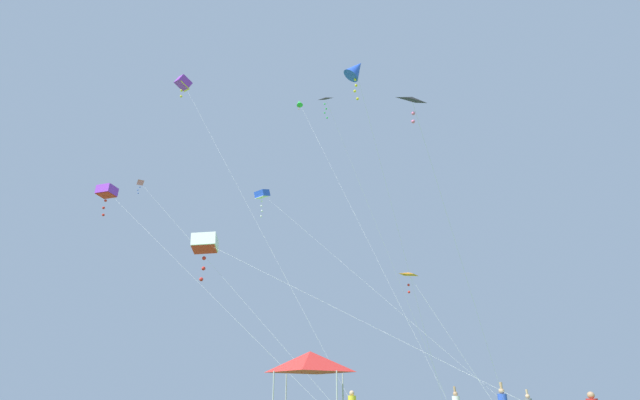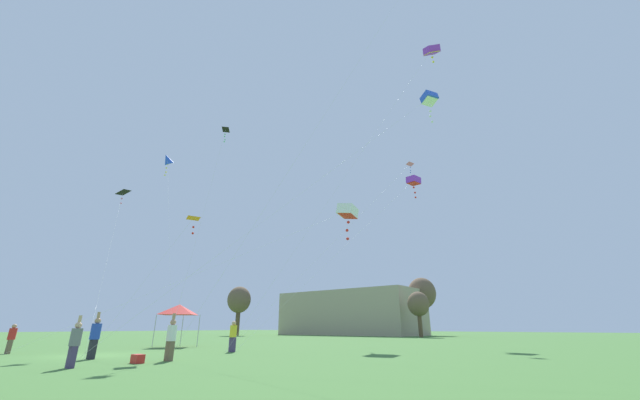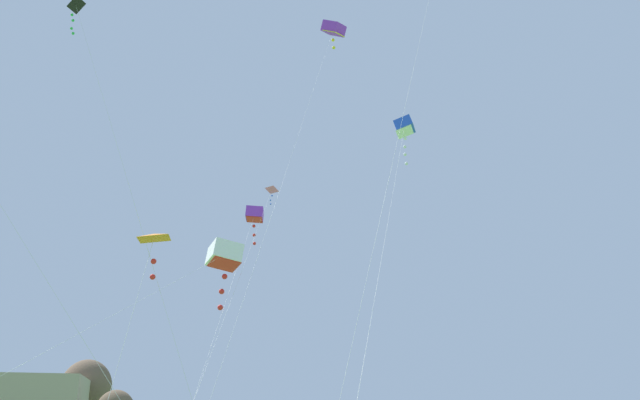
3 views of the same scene
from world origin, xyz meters
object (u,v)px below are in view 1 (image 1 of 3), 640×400
(kite_green_diamond_5, at_px, (300,104))
(kite_blue_box_6, at_px, (262,195))
(kite_blue_diamond_8, at_px, (356,70))
(kite_black_delta_3, at_px, (413,102))
(kite_purple_box_9, at_px, (107,192))
(festival_tent, at_px, (310,362))
(kite_black_delta_1, at_px, (328,105))
(kite_orange_delta_4, at_px, (409,275))
(kite_purple_box_2, at_px, (183,83))
(kite_pink_delta_0, at_px, (143,187))
(kite_white_box_7, at_px, (205,244))

(kite_green_diamond_5, xyz_separation_m, kite_blue_box_6, (-1.55, 2.83, -9.86))
(kite_blue_diamond_8, bearing_deg, kite_black_delta_3, -134.12)
(kite_purple_box_9, bearing_deg, kite_black_delta_3, -125.74)
(festival_tent, height_order, kite_black_delta_1, kite_black_delta_1)
(kite_orange_delta_4, bearing_deg, kite_green_diamond_5, 33.89)
(kite_purple_box_2, height_order, kite_purple_box_9, kite_purple_box_2)
(kite_purple_box_2, distance_m, kite_black_delta_3, 32.62)
(kite_black_delta_3, xyz_separation_m, kite_purple_box_9, (15.86, 22.04, 4.18))
(kite_orange_delta_4, relative_size, kite_purple_box_9, 0.41)
(kite_blue_box_6, bearing_deg, kite_black_delta_3, -152.29)
(kite_pink_delta_0, bearing_deg, kite_purple_box_9, 102.59)
(kite_orange_delta_4, relative_size, kite_white_box_7, 0.40)
(kite_blue_box_6, xyz_separation_m, kite_blue_diamond_8, (-19.86, -9.34, -2.62))
(kite_orange_delta_4, bearing_deg, kite_pink_delta_0, 73.55)
(kite_black_delta_1, bearing_deg, festival_tent, 175.97)
(kite_black_delta_3, bearing_deg, kite_purple_box_9, 54.26)
(kite_black_delta_3, xyz_separation_m, kite_blue_diamond_8, (2.15, 2.22, 3.23))
(kite_blue_diamond_8, bearing_deg, kite_pink_delta_0, 50.36)
(kite_green_diamond_5, height_order, kite_white_box_7, kite_green_diamond_5)
(kite_black_delta_1, height_order, kite_black_delta_3, kite_black_delta_1)
(kite_blue_diamond_8, bearing_deg, kite_blue_box_6, 25.20)
(kite_white_box_7, bearing_deg, kite_purple_box_9, 74.97)
(kite_pink_delta_0, xyz_separation_m, kite_white_box_7, (-3.01, -6.50, -5.69))
(kite_black_delta_1, distance_m, kite_white_box_7, 12.25)
(kite_pink_delta_0, distance_m, kite_black_delta_3, 25.89)
(kite_black_delta_3, relative_size, kite_blue_box_6, 0.68)
(kite_black_delta_1, xyz_separation_m, kite_black_delta_3, (-7.32, -4.12, -4.86))
(festival_tent, bearing_deg, kite_purple_box_9, 54.66)
(festival_tent, distance_m, kite_green_diamond_5, 32.30)
(kite_purple_box_2, distance_m, kite_purple_box_9, 13.71)
(kite_purple_box_2, xyz_separation_m, kite_blue_box_6, (1.65, -7.60, -10.96))
(kite_white_box_7, bearing_deg, kite_orange_delta_4, -101.86)
(kite_pink_delta_0, xyz_separation_m, kite_blue_box_6, (5.57, -7.90, 1.18))
(kite_purple_box_2, bearing_deg, festival_tent, -139.03)
(kite_black_delta_1, height_order, kite_purple_box_2, kite_purple_box_2)
(festival_tent, height_order, kite_black_delta_3, kite_black_delta_3)
(kite_purple_box_9, bearing_deg, festival_tent, -125.34)
(kite_black_delta_1, bearing_deg, kite_green_diamond_5, 15.87)
(kite_blue_box_6, distance_m, kite_blue_diamond_8, 22.10)
(kite_black_delta_1, distance_m, kite_blue_diamond_8, 5.74)
(kite_pink_delta_0, distance_m, kite_white_box_7, 9.15)
(kite_pink_delta_0, relative_size, kite_green_diamond_5, 0.61)
(kite_black_delta_3, bearing_deg, kite_white_box_7, 44.00)
(kite_purple_box_9, bearing_deg, kite_purple_box_2, -32.59)
(festival_tent, xyz_separation_m, kite_green_diamond_5, (20.21, 4.34, 24.82))
(kite_purple_box_2, height_order, kite_black_delta_3, kite_purple_box_2)
(kite_black_delta_1, xyz_separation_m, kite_green_diamond_5, (16.24, 4.62, 10.86))
(festival_tent, bearing_deg, kite_orange_delta_4, -30.16)
(kite_blue_diamond_8, bearing_deg, kite_purple_box_2, 42.95)
(kite_blue_diamond_8, xyz_separation_m, kite_purple_box_9, (13.71, 19.82, 0.95))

